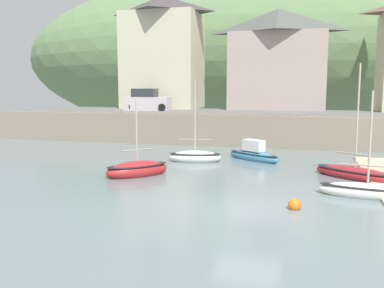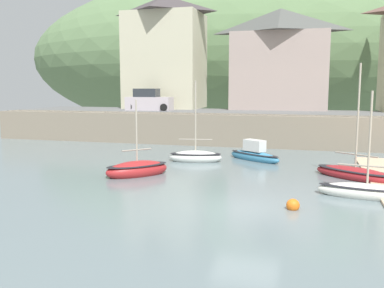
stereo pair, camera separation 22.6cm
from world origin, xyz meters
TOP-DOWN VIEW (x-y plane):
  - quay_seawall at (0.00, 17.50)m, footprint 48.00×9.40m
  - hillside_backdrop at (-5.69, 55.20)m, footprint 80.00×44.00m
  - waterfront_building_left at (-11.92, 25.20)m, footprint 7.51×5.89m
  - waterfront_building_centre at (-0.75, 25.20)m, footprint 9.02×4.44m
  - rowboat_small_beached at (4.42, 6.66)m, footprint 4.26×3.50m
  - sailboat_white_hull at (-6.29, 4.49)m, footprint 3.31×3.41m
  - sailboat_nearest_shore at (4.53, 2.88)m, footprint 4.02×1.58m
  - sailboat_far_left at (-1.08, 10.65)m, footprint 3.71×2.97m
  - fishing_boat_green at (-4.49, 9.32)m, footprint 3.38×1.82m
  - parked_car_near_slipway at (-11.96, 20.70)m, footprint 4.17×1.87m
  - mooring_buoy at (1.69, 0.39)m, footprint 0.50×0.50m

SIDE VIEW (x-z plane):
  - mooring_buoy at x=1.69m, z-range -0.10..0.40m
  - rowboat_small_beached at x=4.42m, z-range -2.65..3.17m
  - sailboat_nearest_shore at x=4.53m, z-range -2.01..2.54m
  - fishing_boat_green at x=-4.49m, z-range -2.25..2.82m
  - sailboat_white_hull at x=-6.29m, z-range -1.74..2.35m
  - sailboat_far_left at x=-1.08m, z-range -0.37..1.06m
  - quay_seawall at x=0.00m, z-range 0.16..2.56m
  - parked_car_near_slipway at x=-11.96m, z-range 2.23..4.18m
  - waterfront_building_centre at x=-0.75m, z-range 2.49..11.67m
  - waterfront_building_left at x=-11.92m, z-range 2.47..13.40m
  - hillside_backdrop at x=-5.69m, z-range -3.95..22.38m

